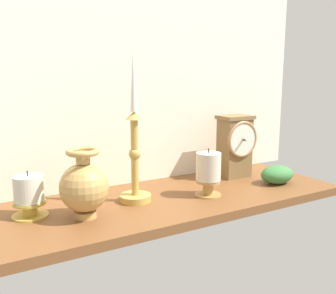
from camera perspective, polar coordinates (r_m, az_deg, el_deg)
ground_plane at (r=105.50cm, az=0.22°, el=-8.11°), size 100.00×36.00×2.40cm
back_wall at (r=116.13cm, az=-4.46°, el=10.53°), size 120.00×2.00×65.00cm
mantel_clock at (r=124.62cm, az=10.17°, el=0.29°), size 11.77×9.96×20.28cm
candlestick_tall_left at (r=98.40cm, az=-5.08°, el=-1.25°), size 8.42×8.42×39.30cm
brass_vase_bulbous at (r=89.98cm, az=-12.60°, el=-5.79°), size 11.49×11.49×16.51cm
pillar_candle_front at (r=95.14cm, az=-20.34°, el=-6.89°), size 8.46×8.46×11.11cm
pillar_candle_near_clock at (r=104.72cm, az=6.13°, el=-3.74°), size 7.47×7.47×13.32cm
ivy_sprig at (r=121.37cm, az=16.21°, el=-4.03°), size 11.26×7.88×5.63cm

